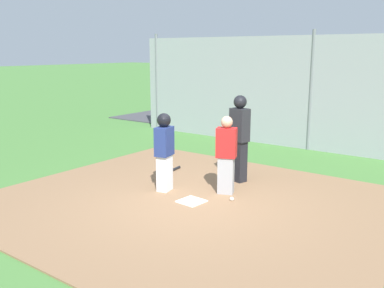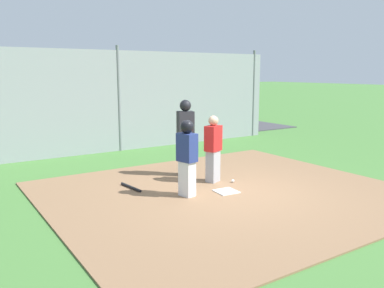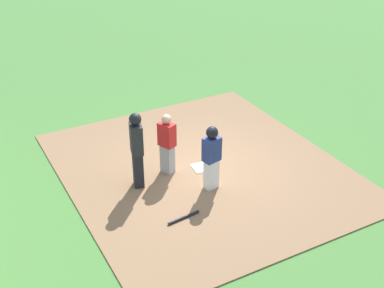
{
  "view_description": "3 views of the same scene",
  "coord_description": "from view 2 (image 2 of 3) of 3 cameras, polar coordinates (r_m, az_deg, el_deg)",
  "views": [
    {
      "loc": [
        -4.55,
        6.12,
        2.78
      ],
      "look_at": [
        0.73,
        -1.0,
        0.86
      ],
      "focal_mm": 40.48,
      "sensor_mm": 36.0,
      "label": 1
    },
    {
      "loc": [
        5.09,
        6.45,
        2.54
      ],
      "look_at": [
        0.07,
        -1.21,
        0.88
      ],
      "focal_mm": 37.58,
      "sensor_mm": 36.0,
      "label": 2
    },
    {
      "loc": [
        9.29,
        -5.31,
        6.69
      ],
      "look_at": [
        0.34,
        -0.45,
        0.98
      ],
      "focal_mm": 48.07,
      "sensor_mm": 36.0,
      "label": 3
    }
  ],
  "objects": [
    {
      "name": "home_plate",
      "position": [
        8.58,
        4.88,
        -6.71
      ],
      "size": [
        0.48,
        0.48,
        0.02
      ],
      "primitive_type": "cube",
      "rotation": [
        0.0,
        0.0,
        -0.09
      ],
      "color": "white",
      "rests_on": "dirt_infield"
    },
    {
      "name": "baseball",
      "position": [
        9.29,
        5.81,
        -5.23
      ],
      "size": [
        0.07,
        0.07,
        0.07
      ],
      "primitive_type": "sphere",
      "color": "white",
      "rests_on": "dirt_infield"
    },
    {
      "name": "backstop_fence",
      "position": [
        13.1,
        -10.34,
        5.99
      ],
      "size": [
        12.0,
        0.1,
        3.35
      ],
      "color": "#93999E",
      "rests_on": "ground_plane"
    },
    {
      "name": "dirt_infield",
      "position": [
        8.59,
        4.88,
        -6.87
      ],
      "size": [
        7.2,
        6.4,
        0.03
      ],
      "primitive_type": "cube",
      "color": "#896647",
      "rests_on": "ground_plane"
    },
    {
      "name": "catcher",
      "position": [
        9.16,
        3.02,
        -0.59
      ],
      "size": [
        0.45,
        0.38,
        1.53
      ],
      "rotation": [
        0.0,
        0.0,
        1.96
      ],
      "color": "#9E9EA3",
      "rests_on": "dirt_infield"
    },
    {
      "name": "umpire",
      "position": [
        9.7,
        -0.93,
        1.2
      ],
      "size": [
        0.43,
        0.35,
        1.85
      ],
      "rotation": [
        0.0,
        0.0,
        1.31
      ],
      "color": "black",
      "rests_on": "dirt_infield"
    },
    {
      "name": "parked_car_blue",
      "position": [
        15.8,
        -24.74,
        2.3
      ],
      "size": [
        4.27,
        2.02,
        1.28
      ],
      "rotation": [
        0.0,
        0.0,
        3.1
      ],
      "color": "#28428C",
      "rests_on": "parking_lot"
    },
    {
      "name": "parking_lot",
      "position": [
        16.31,
        -14.63,
        1.03
      ],
      "size": [
        18.0,
        5.2,
        0.04
      ],
      "primitive_type": "cube",
      "color": "#424247",
      "rests_on": "ground_plane"
    },
    {
      "name": "parked_car_red",
      "position": [
        19.33,
        0.88,
        4.52
      ],
      "size": [
        4.21,
        1.9,
        1.28
      ],
      "rotation": [
        0.0,
        0.0,
        0.01
      ],
      "color": "maroon",
      "rests_on": "parking_lot"
    },
    {
      "name": "runner",
      "position": [
        8.08,
        -0.71,
        -1.39
      ],
      "size": [
        0.33,
        0.43,
        1.56
      ],
      "rotation": [
        0.0,
        0.0,
        3.35
      ],
      "color": "silver",
      "rests_on": "dirt_infield"
    },
    {
      "name": "ground_plane",
      "position": [
        8.59,
        4.88,
        -6.97
      ],
      "size": [
        140.0,
        140.0,
        0.0
      ],
      "primitive_type": "plane",
      "color": "#477A38"
    },
    {
      "name": "baseball_bat",
      "position": [
        8.88,
        -8.67,
        -6.08
      ],
      "size": [
        0.15,
        0.77,
        0.06
      ],
      "primitive_type": "cylinder",
      "rotation": [
        0.0,
        1.57,
        4.83
      ],
      "color": "black",
      "rests_on": "dirt_infield"
    }
  ]
}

